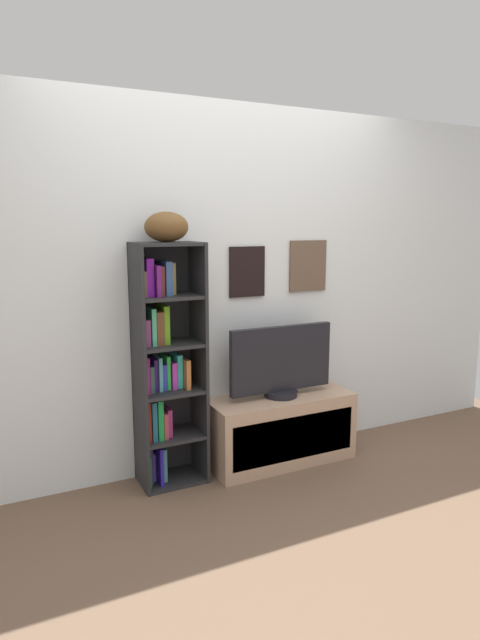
% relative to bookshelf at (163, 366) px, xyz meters
% --- Properties ---
extents(ground, '(5.20, 5.20, 0.04)m').
position_rel_bookshelf_xyz_m(ground, '(0.47, -0.99, -0.76)').
color(ground, brown).
extents(back_wall, '(4.80, 0.08, 2.33)m').
position_rel_bookshelf_xyz_m(back_wall, '(0.47, 0.14, 0.43)').
color(back_wall, silver).
rests_on(back_wall, ground).
extents(bookshelf, '(0.40, 0.28, 1.48)m').
position_rel_bookshelf_xyz_m(bookshelf, '(0.00, 0.00, 0.00)').
color(bookshelf, '#252526').
rests_on(bookshelf, ground).
extents(football, '(0.28, 0.21, 0.17)m').
position_rel_bookshelf_xyz_m(football, '(0.04, -0.03, 0.83)').
color(football, brown).
rests_on(football, bookshelf).
extents(tv_stand, '(0.98, 0.38, 0.46)m').
position_rel_bookshelf_xyz_m(tv_stand, '(0.79, -0.08, -0.51)').
color(tv_stand, tan).
rests_on(tv_stand, ground).
extents(television, '(0.73, 0.22, 0.47)m').
position_rel_bookshelf_xyz_m(television, '(0.79, -0.08, -0.05)').
color(television, black).
rests_on(television, tv_stand).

